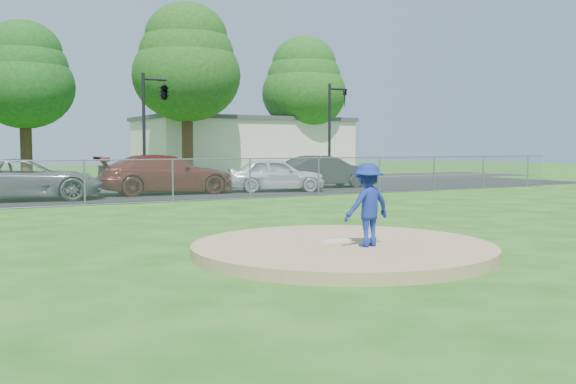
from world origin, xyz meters
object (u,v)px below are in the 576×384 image
tree_right (187,62)px  tree_center (24,74)px  traffic_signal_right (333,122)px  parked_car_pearl (276,175)px  commercial_building (243,144)px  pitcher (367,205)px  traffic_signal_center (162,94)px  parked_car_gray (26,180)px  parked_car_charcoal (324,172)px  tree_far_right (304,83)px  parked_car_darkred (166,174)px

tree_right → tree_center: bearing=168.7°
traffic_signal_right → parked_car_pearl: traffic_signal_right is taller
commercial_building → pitcher: size_ratio=11.34×
commercial_building → traffic_signal_center: traffic_signal_center is taller
traffic_signal_center → parked_car_gray: bearing=-137.5°
traffic_signal_right → parked_car_charcoal: traffic_signal_right is taller
tree_far_right → parked_car_pearl: (-13.30, -19.97, -6.33)m
pitcher → parked_car_pearl: (6.52, 15.51, -0.19)m
traffic_signal_right → parked_car_charcoal: (-4.31, -5.82, -2.60)m
tree_center → commercial_building: bearing=13.2°
tree_center → parked_car_charcoal: tree_center is taller
commercial_building → parked_car_pearl: bearing=-112.0°
parked_car_gray → traffic_signal_right: bearing=-61.1°
parked_car_pearl → parked_car_charcoal: size_ratio=0.92×
traffic_signal_center → pitcher: 23.09m
commercial_building → traffic_signal_center: bearing=-126.9°
parked_car_darkred → parked_car_charcoal: 7.89m
tree_far_right → traffic_signal_right: size_ratio=1.92×
parked_car_darkred → commercial_building: bearing=-27.6°
tree_far_right → parked_car_pearl: tree_far_right is taller
parked_car_darkred → tree_right: bearing=-18.7°
commercial_building → traffic_signal_right: 16.14m
tree_center → pitcher: (1.18, -34.48, -5.55)m
commercial_building → tree_right: bearing=-139.4°
commercial_building → tree_far_right: size_ratio=1.53×
traffic_signal_right → parked_car_pearl: (-7.54, -6.97, -2.63)m
traffic_signal_center → pitcher: (-3.79, -22.48, -3.69)m
tree_far_right → pitcher: 41.10m
tree_center → parked_car_pearl: size_ratio=2.32×
parked_car_darkred → parked_car_pearl: parked_car_darkred is taller
tree_center → parked_car_gray: 19.74m
commercial_building → pitcher: (-15.82, -38.48, -1.24)m
parked_car_pearl → traffic_signal_center: bearing=40.3°
parked_car_pearl → tree_center: bearing=41.0°
pitcher → parked_car_pearl: bearing=-118.7°
commercial_building → tree_right: 10.73m
parked_car_darkred → traffic_signal_right: bearing=-58.6°
commercial_building → tree_center: size_ratio=1.67×
tree_right → parked_car_darkred: tree_right is taller
tree_center → tree_far_right: tree_far_right is taller
tree_far_right → traffic_signal_center: bearing=-141.0°
commercial_building → parked_car_charcoal: bearing=-105.5°
commercial_building → tree_center: 17.99m
pitcher → parked_car_gray: bearing=-83.1°
traffic_signal_right → parked_car_charcoal: size_ratio=1.22×
tree_center → traffic_signal_center: tree_center is taller
tree_right → parked_car_pearl: size_ratio=2.75×
pitcher → commercial_building: bearing=-118.3°
traffic_signal_right → parked_car_darkred: (-12.19, -6.16, -2.55)m
tree_center → traffic_signal_center: size_ratio=1.76×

